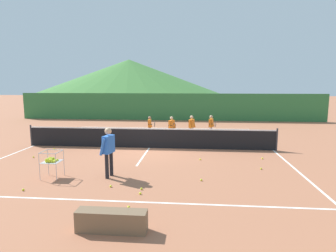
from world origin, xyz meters
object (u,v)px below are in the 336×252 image
at_px(tennis_ball_7, 262,158).
at_px(courtside_bench, 112,221).
at_px(student_3, 211,124).
at_px(tennis_ball_5, 201,180).
at_px(instructor, 108,148).
at_px(tennis_ball_6, 200,159).
at_px(tennis_ball_3, 140,193).
at_px(student_0, 150,125).
at_px(tennis_ball_0, 141,189).
at_px(tennis_ball_10, 261,169).
at_px(student_1, 172,126).
at_px(tennis_net, 149,138).
at_px(tennis_ball_4, 23,190).
at_px(tennis_ball_2, 33,157).
at_px(tennis_ball_9, 111,186).
at_px(tennis_ball_8, 129,207).
at_px(tennis_ball_1, 54,149).
at_px(student_2, 192,125).
at_px(ball_cart, 51,160).

distance_m(tennis_ball_7, courtside_bench, 7.77).
bearing_deg(student_3, tennis_ball_5, -95.55).
xyz_separation_m(instructor, tennis_ball_6, (3.09, 2.40, -0.97)).
xyz_separation_m(tennis_ball_3, tennis_ball_7, (4.33, 4.24, 0.00)).
height_order(student_0, student_3, student_3).
xyz_separation_m(student_0, tennis_ball_7, (5.36, -4.21, -0.72)).
bearing_deg(courtside_bench, tennis_ball_0, 85.55).
bearing_deg(tennis_ball_10, student_1, 125.13).
bearing_deg(tennis_ball_6, courtside_bench, -108.53).
bearing_deg(tennis_ball_5, tennis_net, 117.80).
relative_size(tennis_net, tennis_ball_4, 177.59).
relative_size(tennis_ball_2, tennis_ball_9, 1.00).
height_order(tennis_net, tennis_ball_3, tennis_net).
bearing_deg(tennis_ball_8, tennis_ball_6, 68.52).
distance_m(tennis_net, tennis_ball_1, 4.54).
distance_m(tennis_ball_7, tennis_ball_9, 6.52).
height_order(tennis_ball_0, courtside_bench, courtside_bench).
relative_size(tennis_ball_8, courtside_bench, 0.05).
distance_m(tennis_ball_0, tennis_ball_10, 4.64).
height_order(tennis_ball_4, tennis_ball_10, same).
bearing_deg(tennis_ball_4, student_0, 74.02).
height_order(tennis_ball_1, tennis_ball_8, same).
bearing_deg(student_1, instructor, -103.62).
distance_m(tennis_net, student_2, 3.14).
relative_size(tennis_ball_2, tennis_ball_10, 1.00).
relative_size(student_2, tennis_ball_10, 19.74).
distance_m(student_0, ball_cart, 7.59).
distance_m(student_2, tennis_ball_9, 8.16).
relative_size(student_0, courtside_bench, 0.83).
height_order(student_0, courtside_bench, student_0).
xyz_separation_m(tennis_ball_4, tennis_ball_5, (5.20, 1.34, 0.00)).
distance_m(tennis_ball_7, tennis_ball_8, 6.82).
relative_size(tennis_ball_10, courtside_bench, 0.05).
height_order(student_0, ball_cart, student_0).
height_order(tennis_ball_0, tennis_ball_10, same).
bearing_deg(tennis_ball_8, student_3, 74.99).
xyz_separation_m(student_2, tennis_ball_3, (-1.35, -8.26, -0.77)).
bearing_deg(tennis_ball_3, tennis_ball_9, 154.15).
distance_m(tennis_net, tennis_ball_5, 5.18).
height_order(ball_cart, tennis_ball_0, ball_cart).
relative_size(student_2, tennis_ball_0, 19.74).
distance_m(student_1, tennis_ball_7, 5.59).
distance_m(student_0, tennis_ball_0, 8.18).
height_order(tennis_ball_9, tennis_ball_10, same).
xyz_separation_m(instructor, courtside_bench, (1.11, -3.50, -0.77)).
distance_m(student_2, tennis_ball_10, 6.14).
height_order(tennis_ball_3, tennis_ball_6, same).
relative_size(tennis_net, tennis_ball_0, 177.59).
xyz_separation_m(student_1, tennis_ball_1, (-5.38, -2.83, -0.75)).
relative_size(tennis_ball_7, tennis_ball_8, 1.00).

